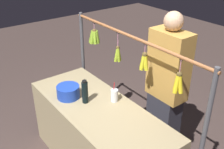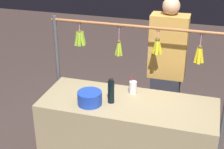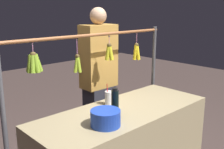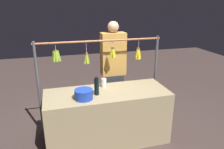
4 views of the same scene
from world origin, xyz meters
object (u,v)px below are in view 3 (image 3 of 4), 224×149
object	(u,v)px
water_bottle	(115,103)
drink_cup	(109,98)
vendor_person	(99,84)
blue_bucket	(105,118)

from	to	relation	value
water_bottle	drink_cup	size ratio (longest dim) A/B	1.23
water_bottle	drink_cup	xyz separation A→B (m)	(-0.17, -0.27, -0.06)
vendor_person	blue_bucket	bearing A→B (deg)	52.25
vendor_person	water_bottle	bearing A→B (deg)	58.79
blue_bucket	drink_cup	world-z (taller)	drink_cup
water_bottle	blue_bucket	size ratio (longest dim) A/B	1.06
water_bottle	drink_cup	world-z (taller)	water_bottle
water_bottle	vendor_person	bearing A→B (deg)	-121.21
water_bottle	vendor_person	distance (m)	0.89
blue_bucket	vendor_person	distance (m)	1.08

